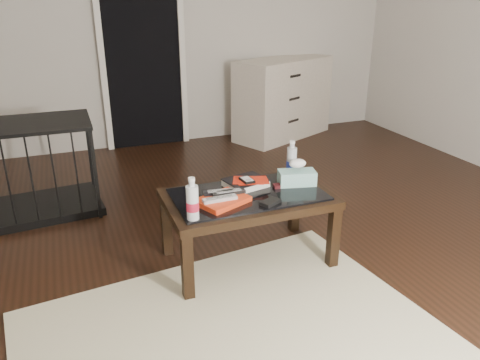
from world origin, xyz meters
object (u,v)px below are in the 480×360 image
object	(u,v)px
textbook	(246,183)
pet_crate	(36,184)
coffee_table	(248,203)
water_bottle_left	(192,199)
tissue_box	(297,178)
water_bottle_right	(292,158)
dresser	(283,98)

from	to	relation	value
textbook	pet_crate	bearing A→B (deg)	125.35
coffee_table	water_bottle_left	distance (m)	0.49
pet_crate	tissue_box	xyz separation A→B (m)	(1.59, -1.21, 0.28)
textbook	water_bottle_right	distance (m)	0.38
textbook	water_bottle_right	bearing A→B (deg)	-1.46
coffee_table	pet_crate	world-z (taller)	pet_crate
dresser	tissue_box	distance (m)	2.63
pet_crate	water_bottle_right	bearing A→B (deg)	-38.38
water_bottle_right	textbook	bearing A→B (deg)	-168.23
dresser	water_bottle_right	bearing A→B (deg)	-139.50
coffee_table	water_bottle_left	bearing A→B (deg)	-152.51
dresser	water_bottle_left	bearing A→B (deg)	-149.39
textbook	water_bottle_left	distance (m)	0.55
water_bottle_left	water_bottle_right	xyz separation A→B (m)	(0.79, 0.39, 0.00)
dresser	pet_crate	bearing A→B (deg)	179.23
coffee_table	dresser	distance (m)	2.81
textbook	water_bottle_right	world-z (taller)	water_bottle_right
coffee_table	tissue_box	xyz separation A→B (m)	(0.34, 0.03, 0.11)
water_bottle_right	tissue_box	bearing A→B (deg)	-104.32
coffee_table	water_bottle_right	size ratio (longest dim) A/B	4.20
dresser	water_bottle_left	xyz separation A→B (m)	(-1.82, -2.64, 0.13)
coffee_table	pet_crate	xyz separation A→B (m)	(-1.25, 1.24, -0.17)
coffee_table	water_bottle_right	world-z (taller)	water_bottle_right
coffee_table	tissue_box	bearing A→B (deg)	4.33
coffee_table	pet_crate	size ratio (longest dim) A/B	1.05
coffee_table	textbook	distance (m)	0.14
coffee_table	textbook	xyz separation A→B (m)	(0.03, 0.11, 0.09)
water_bottle_right	tissue_box	xyz separation A→B (m)	(-0.04, -0.16, -0.07)
water_bottle_left	water_bottle_right	distance (m)	0.88
dresser	water_bottle_left	world-z (taller)	dresser
coffee_table	dresser	bearing A→B (deg)	59.81
pet_crate	tissue_box	size ratio (longest dim) A/B	4.15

